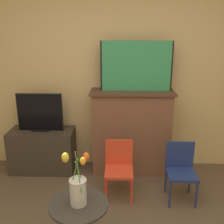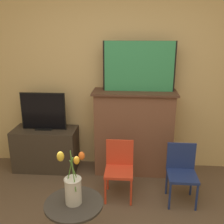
{
  "view_description": "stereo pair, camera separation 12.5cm",
  "coord_description": "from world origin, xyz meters",
  "px_view_note": "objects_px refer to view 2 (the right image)",
  "views": [
    {
      "loc": [
        0.02,
        -1.36,
        1.85
      ],
      "look_at": [
        -0.06,
        1.24,
        1.04
      ],
      "focal_mm": 42.0,
      "sensor_mm": 36.0,
      "label": 1
    },
    {
      "loc": [
        0.14,
        -1.36,
        1.85
      ],
      "look_at": [
        -0.06,
        1.24,
        1.04
      ],
      "focal_mm": 42.0,
      "sensor_mm": 36.0,
      "label": 2
    }
  ],
  "objects_px": {
    "tv_monitor": "(43,112)",
    "painting": "(139,67)",
    "chair_blue": "(182,170)",
    "chair_red": "(119,166)",
    "vase_tulips": "(73,186)"
  },
  "relations": [
    {
      "from": "tv_monitor",
      "to": "chair_red",
      "type": "bearing_deg",
      "value": -28.05
    },
    {
      "from": "painting",
      "to": "vase_tulips",
      "type": "relative_size",
      "value": 1.93
    },
    {
      "from": "painting",
      "to": "tv_monitor",
      "type": "bearing_deg",
      "value": -178.53
    },
    {
      "from": "painting",
      "to": "chair_red",
      "type": "distance_m",
      "value": 1.23
    },
    {
      "from": "painting",
      "to": "chair_blue",
      "type": "xyz_separation_m",
      "value": [
        0.49,
        -0.62,
        -1.06
      ]
    },
    {
      "from": "painting",
      "to": "vase_tulips",
      "type": "height_order",
      "value": "painting"
    },
    {
      "from": "chair_blue",
      "to": "vase_tulips",
      "type": "bearing_deg",
      "value": -138.23
    },
    {
      "from": "chair_red",
      "to": "vase_tulips",
      "type": "height_order",
      "value": "vase_tulips"
    },
    {
      "from": "chair_red",
      "to": "vase_tulips",
      "type": "relative_size",
      "value": 1.42
    },
    {
      "from": "tv_monitor",
      "to": "painting",
      "type": "bearing_deg",
      "value": 1.47
    },
    {
      "from": "chair_blue",
      "to": "vase_tulips",
      "type": "xyz_separation_m",
      "value": [
        -1.01,
        -0.9,
        0.32
      ]
    },
    {
      "from": "painting",
      "to": "chair_blue",
      "type": "distance_m",
      "value": 1.32
    },
    {
      "from": "chair_blue",
      "to": "vase_tulips",
      "type": "distance_m",
      "value": 1.4
    },
    {
      "from": "chair_blue",
      "to": "painting",
      "type": "bearing_deg",
      "value": 128.27
    },
    {
      "from": "chair_red",
      "to": "chair_blue",
      "type": "distance_m",
      "value": 0.7
    }
  ]
}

